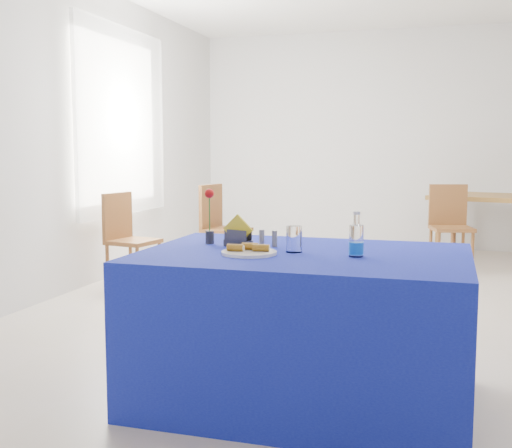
{
  "coord_description": "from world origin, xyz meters",
  "views": [
    {
      "loc": [
        0.72,
        -5.0,
        1.26
      ],
      "look_at": [
        -0.13,
        -2.16,
        0.92
      ],
      "focal_mm": 45.0,
      "sensor_mm": 36.0,
      "label": 1
    }
  ],
  "objects_px": {
    "chair_win_a": "(126,233)",
    "chair_win_b": "(219,222)",
    "blue_table": "(303,327)",
    "oak_table": "(500,202)",
    "chair_bg_left": "(450,221)",
    "plate": "(249,253)",
    "water_bottle": "(356,242)"
  },
  "relations": [
    {
      "from": "blue_table",
      "to": "chair_win_b",
      "type": "height_order",
      "value": "chair_win_b"
    },
    {
      "from": "oak_table",
      "to": "chair_bg_left",
      "type": "height_order",
      "value": "chair_bg_left"
    },
    {
      "from": "chair_win_b",
      "to": "chair_win_a",
      "type": "bearing_deg",
      "value": 157.13
    },
    {
      "from": "chair_win_a",
      "to": "chair_win_b",
      "type": "bearing_deg",
      "value": -23.12
    },
    {
      "from": "chair_bg_left",
      "to": "chair_win_a",
      "type": "relative_size",
      "value": 1.03
    },
    {
      "from": "plate",
      "to": "chair_win_b",
      "type": "relative_size",
      "value": 0.3
    },
    {
      "from": "blue_table",
      "to": "chair_win_a",
      "type": "bearing_deg",
      "value": 134.71
    },
    {
      "from": "water_bottle",
      "to": "plate",
      "type": "bearing_deg",
      "value": -170.9
    },
    {
      "from": "chair_win_a",
      "to": "water_bottle",
      "type": "bearing_deg",
      "value": -122.65
    },
    {
      "from": "water_bottle",
      "to": "oak_table",
      "type": "relative_size",
      "value": 0.13
    },
    {
      "from": "chair_bg_left",
      "to": "chair_win_a",
      "type": "bearing_deg",
      "value": -161.91
    },
    {
      "from": "chair_win_a",
      "to": "oak_table",
      "type": "bearing_deg",
      "value": -43.34
    },
    {
      "from": "blue_table",
      "to": "chair_win_a",
      "type": "height_order",
      "value": "chair_win_a"
    },
    {
      "from": "water_bottle",
      "to": "chair_win_a",
      "type": "xyz_separation_m",
      "value": [
        -2.41,
        2.22,
        -0.32
      ]
    },
    {
      "from": "chair_win_a",
      "to": "chair_win_b",
      "type": "height_order",
      "value": "chair_win_b"
    },
    {
      "from": "plate",
      "to": "chair_bg_left",
      "type": "distance_m",
      "value": 4.24
    },
    {
      "from": "plate",
      "to": "chair_win_b",
      "type": "xyz_separation_m",
      "value": [
        -1.32,
        3.19,
        -0.24
      ]
    },
    {
      "from": "oak_table",
      "to": "blue_table",
      "type": "bearing_deg",
      "value": -104.94
    },
    {
      "from": "plate",
      "to": "oak_table",
      "type": "height_order",
      "value": "plate"
    },
    {
      "from": "plate",
      "to": "chair_bg_left",
      "type": "relative_size",
      "value": 0.3
    },
    {
      "from": "water_bottle",
      "to": "oak_table",
      "type": "distance_m",
      "value": 4.84
    },
    {
      "from": "blue_table",
      "to": "oak_table",
      "type": "distance_m",
      "value": 4.86
    },
    {
      "from": "oak_table",
      "to": "chair_bg_left",
      "type": "bearing_deg",
      "value": -128.18
    },
    {
      "from": "oak_table",
      "to": "chair_win_a",
      "type": "xyz_separation_m",
      "value": [
        -3.39,
        -2.52,
        -0.17
      ]
    },
    {
      "from": "blue_table",
      "to": "chair_win_b",
      "type": "relative_size",
      "value": 1.75
    },
    {
      "from": "chair_bg_left",
      "to": "chair_win_a",
      "type": "height_order",
      "value": "chair_bg_left"
    },
    {
      "from": "water_bottle",
      "to": "chair_win_b",
      "type": "relative_size",
      "value": 0.23
    },
    {
      "from": "chair_bg_left",
      "to": "chair_win_b",
      "type": "relative_size",
      "value": 0.99
    },
    {
      "from": "plate",
      "to": "blue_table",
      "type": "distance_m",
      "value": 0.48
    },
    {
      "from": "oak_table",
      "to": "plate",
      "type": "bearing_deg",
      "value": -107.18
    },
    {
      "from": "blue_table",
      "to": "chair_bg_left",
      "type": "bearing_deg",
      "value": 80.01
    },
    {
      "from": "plate",
      "to": "oak_table",
      "type": "bearing_deg",
      "value": 72.82
    }
  ]
}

